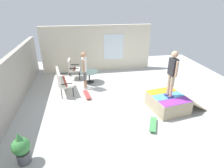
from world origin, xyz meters
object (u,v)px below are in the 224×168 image
at_px(person_watching, 84,68).
at_px(potted_plant, 21,148).
at_px(patio_chair_near_house, 72,67).
at_px(skateboard_spare, 153,124).
at_px(patio_table, 89,75).
at_px(patio_bench, 62,79).
at_px(person_skater, 172,71).
at_px(skate_ramp, 168,102).
at_px(skateboard_by_bench, 87,94).

relative_size(person_watching, potted_plant, 1.86).
xyz_separation_m(patio_chair_near_house, skateboard_spare, (-4.52, -2.61, -0.53)).
bearing_deg(patio_table, potted_plant, 157.39).
xyz_separation_m(patio_bench, potted_plant, (-3.79, 0.72, -0.15)).
height_order(patio_bench, person_skater, person_skater).
height_order(person_skater, skateboard_spare, person_skater).
height_order(patio_table, person_watching, person_watching).
bearing_deg(skate_ramp, potted_plant, 110.12).
height_order(patio_chair_near_house, patio_table, patio_chair_near_house).
bearing_deg(patio_table, skateboard_spare, -155.07).
height_order(patio_table, potted_plant, potted_plant).
bearing_deg(patio_table, skate_ramp, -137.19).
distance_m(patio_chair_near_house, skateboard_spare, 5.24).
distance_m(person_skater, skateboard_spare, 1.91).
relative_size(person_watching, person_skater, 1.02).
bearing_deg(patio_chair_near_house, skate_ramp, -135.46).
relative_size(person_skater, skateboard_by_bench, 2.03).
bearing_deg(person_skater, person_watching, 51.27).
bearing_deg(skateboard_by_bench, skateboard_spare, -140.44).
bearing_deg(person_skater, skateboard_spare, 134.10).
bearing_deg(person_watching, potted_plant, 156.78).
distance_m(person_skater, skateboard_by_bench, 3.58).
distance_m(skateboard_spare, potted_plant, 3.83).
height_order(patio_table, skateboard_spare, patio_table).
xyz_separation_m(person_watching, skateboard_spare, (-3.20, -2.02, -0.91)).
bearing_deg(patio_table, patio_chair_near_house, 51.16).
relative_size(skateboard_spare, potted_plant, 0.88).
relative_size(skate_ramp, skateboard_spare, 2.58).
distance_m(skateboard_by_bench, skateboard_spare, 3.13).
relative_size(patio_chair_near_house, skateboard_by_bench, 1.24).
height_order(patio_bench, person_watching, person_watching).
bearing_deg(skate_ramp, patio_bench, 62.16).
xyz_separation_m(patio_bench, person_skater, (-2.13, -3.90, 0.91)).
height_order(skateboard_by_bench, potted_plant, potted_plant).
xyz_separation_m(patio_bench, person_watching, (0.20, -0.99, 0.38)).
bearing_deg(potted_plant, patio_chair_near_house, -11.90).
xyz_separation_m(patio_table, skateboard_by_bench, (-1.44, 0.20, -0.32)).
xyz_separation_m(person_skater, potted_plant, (-1.66, 4.62, -1.06)).
distance_m(patio_chair_near_house, patio_table, 1.07).
relative_size(skate_ramp, patio_chair_near_house, 2.05).
distance_m(skate_ramp, potted_plant, 4.97).
bearing_deg(skate_ramp, patio_table, 42.81).
relative_size(patio_chair_near_house, potted_plant, 1.11).
distance_m(patio_chair_near_house, person_watching, 1.50).
bearing_deg(patio_table, person_watching, 161.23).
height_order(skateboard_spare, potted_plant, potted_plant).
distance_m(person_skater, potted_plant, 5.03).
distance_m(patio_bench, patio_table, 1.50).
bearing_deg(potted_plant, patio_table, -22.61).
xyz_separation_m(skate_ramp, patio_table, (2.94, 2.73, 0.13)).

